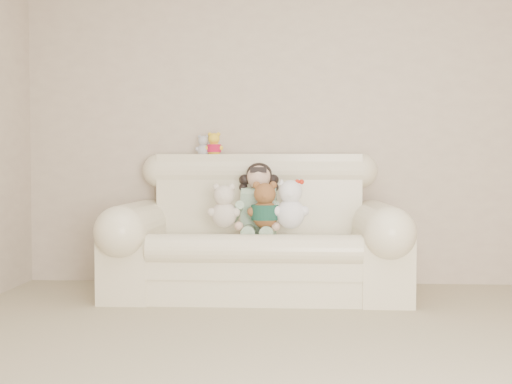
{
  "coord_description": "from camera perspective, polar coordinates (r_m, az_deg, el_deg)",
  "views": [
    {
      "loc": [
        -0.15,
        -2.41,
        0.91
      ],
      "look_at": [
        -0.37,
        1.9,
        0.75
      ],
      "focal_mm": 43.12,
      "sensor_mm": 36.0,
      "label": 1
    }
  ],
  "objects": [
    {
      "name": "seated_child",
      "position": [
        4.5,
        0.26,
        -0.62
      ],
      "size": [
        0.34,
        0.41,
        0.55
      ],
      "primitive_type": null,
      "rotation": [
        0.0,
        0.0,
        -0.02
      ],
      "color": "#33753A",
      "rests_on": "sofa"
    },
    {
      "name": "grey_mini_plush",
      "position": [
        4.81,
        -4.9,
        4.48
      ],
      "size": [
        0.15,
        0.13,
        0.2
      ],
      "primitive_type": null,
      "rotation": [
        0.0,
        0.0,
        -0.25
      ],
      "color": "#B8B9C0",
      "rests_on": "sofa"
    },
    {
      "name": "cream_teddy",
      "position": [
        4.32,
        -2.98,
        -0.9
      ],
      "size": [
        0.26,
        0.21,
        0.36
      ],
      "primitive_type": null,
      "rotation": [
        0.0,
        0.0,
        -0.15
      ],
      "color": "beige",
      "rests_on": "sofa"
    },
    {
      "name": "white_cat",
      "position": [
        4.28,
        3.22,
        -0.64
      ],
      "size": [
        0.3,
        0.25,
        0.41
      ],
      "primitive_type": null,
      "rotation": [
        0.0,
        0.0,
        -0.19
      ],
      "color": "white",
      "rests_on": "sofa"
    },
    {
      "name": "yellow_mini_bear",
      "position": [
        4.79,
        -3.9,
        4.63
      ],
      "size": [
        0.17,
        0.15,
        0.22
      ],
      "primitive_type": null,
      "rotation": [
        0.0,
        0.0,
        -0.34
      ],
      "color": "yellow",
      "rests_on": "sofa"
    },
    {
      "name": "brown_teddy",
      "position": [
        4.29,
        0.83,
        -0.79
      ],
      "size": [
        0.29,
        0.26,
        0.38
      ],
      "primitive_type": null,
      "rotation": [
        0.0,
        0.0,
        -0.32
      ],
      "color": "brown",
      "rests_on": "sofa"
    },
    {
      "name": "wall_back",
      "position": [
        4.93,
        4.75,
        6.65
      ],
      "size": [
        4.5,
        0.0,
        4.5
      ],
      "primitive_type": "plane",
      "rotation": [
        1.57,
        0.0,
        0.0
      ],
      "color": "beige",
      "rests_on": "ground"
    },
    {
      "name": "sofa",
      "position": [
        4.43,
        0.07,
        -2.99
      ],
      "size": [
        2.1,
        0.95,
        1.03
      ],
      "primitive_type": null,
      "color": "#EFE8C0",
      "rests_on": "floor"
    }
  ]
}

